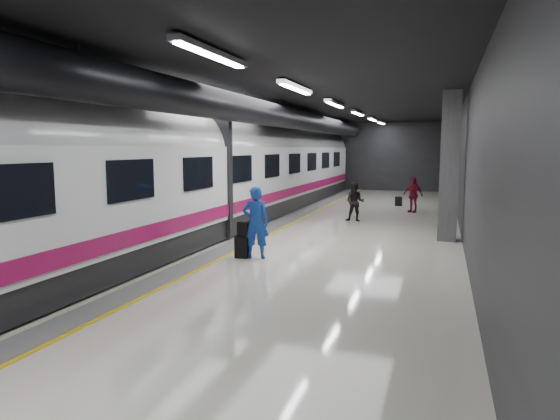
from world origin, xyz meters
The scene contains 9 objects.
ground centered at (0.00, 0.00, 0.00)m, with size 40.00×40.00×0.00m, color silver.
platform_hall centered at (-0.29, 0.96, 3.54)m, with size 10.02×40.02×4.51m.
train centered at (-3.25, 0.00, 2.07)m, with size 3.05×38.00×4.05m.
traveler_main centered at (-0.13, -2.12, 0.93)m, with size 0.68×0.44×1.85m, color blue.
suitcase_main centered at (-0.48, -2.21, 0.28)m, with size 0.34×0.21×0.55m, color black.
shoulder_bag centered at (-0.45, -2.18, 0.74)m, with size 0.28×0.15×0.38m, color black.
traveler_far_a centered at (1.20, 5.10, 0.76)m, with size 0.74×0.57×1.52m, color black.
traveler_far_b centered at (3.16, 8.64, 0.78)m, with size 0.92×0.38×1.56m, color maroon.
suitcase_far centered at (2.36, 10.99, 0.23)m, with size 0.31×0.20×0.45m, color black.
Camera 1 is at (4.37, -13.89, 2.81)m, focal length 32.00 mm.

